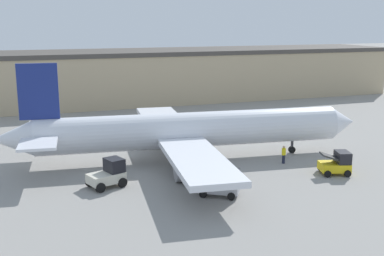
{
  "coord_description": "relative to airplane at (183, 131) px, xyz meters",
  "views": [
    {
      "loc": [
        -15.48,
        -43.72,
        13.63
      ],
      "look_at": [
        0.0,
        0.0,
        3.24
      ],
      "focal_mm": 45.0,
      "sensor_mm": 36.0,
      "label": 1
    }
  ],
  "objects": [
    {
      "name": "terminal_building",
      "position": [
        2.97,
        36.62,
        1.42
      ],
      "size": [
        94.26,
        14.31,
        8.71
      ],
      "color": "tan",
      "rests_on": "ground_plane"
    },
    {
      "name": "airplane",
      "position": [
        0.0,
        0.0,
        0.0
      ],
      "size": [
        36.73,
        30.72,
        9.89
      ],
      "rotation": [
        0.0,
        0.0,
        -0.11
      ],
      "color": "silver",
      "rests_on": "ground_plane"
    },
    {
      "name": "baggage_tug",
      "position": [
        -0.2,
        -10.53,
        -1.97
      ],
      "size": [
        3.52,
        3.09,
        2.17
      ],
      "rotation": [
        0.0,
        0.0,
        -0.57
      ],
      "color": "#B2B2B7",
      "rests_on": "ground_plane"
    },
    {
      "name": "belt_loader_truck",
      "position": [
        11.72,
        -8.83,
        -1.97
      ],
      "size": [
        3.01,
        2.78,
        2.08
      ],
      "rotation": [
        0.0,
        0.0,
        -0.29
      ],
      "color": "yellow",
      "rests_on": "ground_plane"
    },
    {
      "name": "pushback_tug",
      "position": [
        -8.34,
        -5.29,
        -1.87
      ],
      "size": [
        3.39,
        2.94,
        2.33
      ],
      "rotation": [
        0.0,
        0.0,
        0.33
      ],
      "color": "beige",
      "rests_on": "ground_plane"
    },
    {
      "name": "ground_plane",
      "position": [
        0.9,
        -0.1,
        -2.95
      ],
      "size": [
        400.0,
        400.0,
        0.0
      ],
      "primitive_type": "plane",
      "color": "gray"
    },
    {
      "name": "ground_crew_worker",
      "position": [
        8.86,
        -4.35,
        -2.0
      ],
      "size": [
        0.39,
        0.39,
        1.78
      ],
      "rotation": [
        0.0,
        0.0,
        5.37
      ],
      "color": "#1E2338",
      "rests_on": "ground_plane"
    }
  ]
}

